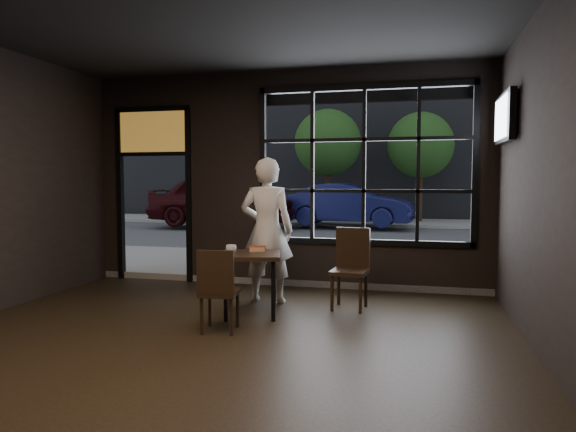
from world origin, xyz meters
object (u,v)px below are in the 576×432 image
(cafe_table, at_px, (251,284))
(chair_near, at_px, (220,290))
(man, at_px, (267,230))
(navy_car, at_px, (348,205))

(cafe_table, distance_m, chair_near, 0.69)
(man, relative_size, navy_car, 0.45)
(chair_near, bearing_deg, cafe_table, -107.04)
(chair_near, xyz_separation_m, navy_car, (-0.09, 11.79, 0.35))
(cafe_table, xyz_separation_m, navy_car, (-0.21, 11.11, 0.42))
(chair_near, distance_m, navy_car, 11.79)
(cafe_table, distance_m, navy_car, 11.12)
(chair_near, height_order, navy_car, navy_car)
(cafe_table, xyz_separation_m, man, (0.00, 0.68, 0.57))
(chair_near, distance_m, man, 1.46)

